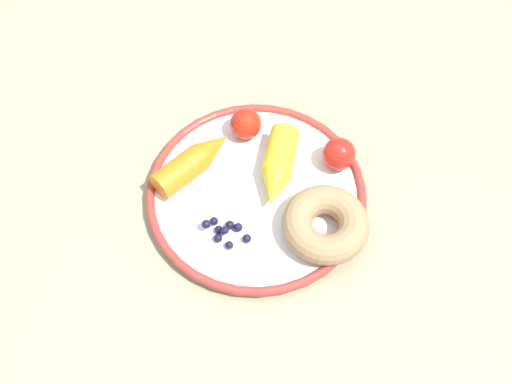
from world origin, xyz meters
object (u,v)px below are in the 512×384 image
(carrot_orange, at_px, (194,161))
(blueberry_pile, at_px, (225,231))
(plate, at_px, (256,193))
(tomato_near, at_px, (246,124))
(carrot_yellow, at_px, (279,167))
(tomato_mid, at_px, (339,154))
(donut, at_px, (325,224))
(dining_table, at_px, (280,221))

(carrot_orange, distance_m, blueberry_pile, 0.10)
(plate, height_order, blueberry_pile, blueberry_pile)
(plate, xyz_separation_m, tomato_near, (-0.01, 0.09, 0.02))
(plate, height_order, carrot_yellow, carrot_yellow)
(blueberry_pile, relative_size, tomato_mid, 1.39)
(donut, relative_size, blueberry_pile, 1.77)
(tomato_mid, bearing_deg, plate, -159.86)
(carrot_yellow, bearing_deg, tomato_near, 120.18)
(tomato_mid, bearing_deg, tomato_near, 155.71)
(dining_table, height_order, donut, donut)
(dining_table, distance_m, blueberry_pile, 0.14)
(blueberry_pile, bearing_deg, plate, 55.17)
(plate, distance_m, carrot_yellow, 0.05)
(carrot_yellow, bearing_deg, dining_table, -77.79)
(plate, bearing_deg, tomato_near, 96.02)
(blueberry_pile, bearing_deg, tomato_near, 78.68)
(tomato_mid, bearing_deg, carrot_yellow, -169.13)
(carrot_yellow, relative_size, tomato_near, 2.83)
(blueberry_pile, height_order, tomato_near, tomato_near)
(dining_table, height_order, tomato_mid, tomato_mid)
(donut, bearing_deg, blueberry_pile, 179.04)
(dining_table, height_order, carrot_yellow, carrot_yellow)
(carrot_orange, height_order, carrot_yellow, carrot_yellow)
(plate, distance_m, donut, 0.10)
(tomato_near, bearing_deg, donut, -59.16)
(dining_table, bearing_deg, tomato_near, 116.89)
(carrot_yellow, xyz_separation_m, tomato_mid, (0.08, 0.02, 0.00))
(donut, bearing_deg, carrot_orange, 148.60)
(tomato_near, distance_m, tomato_mid, 0.13)
(carrot_yellow, distance_m, tomato_mid, 0.08)
(carrot_orange, xyz_separation_m, donut, (0.16, -0.10, 0.00))
(plate, relative_size, carrot_yellow, 2.37)
(donut, xyz_separation_m, tomato_mid, (0.03, 0.10, 0.00))
(blueberry_pile, xyz_separation_m, tomato_mid, (0.15, 0.10, 0.01))
(blueberry_pile, bearing_deg, dining_table, 41.22)
(tomato_near, bearing_deg, blueberry_pile, -101.32)
(blueberry_pile, bearing_deg, carrot_yellow, 49.58)
(tomato_mid, bearing_deg, blueberry_pile, -146.77)
(blueberry_pile, xyz_separation_m, tomato_near, (0.03, 0.15, 0.01))
(carrot_orange, distance_m, donut, 0.19)
(carrot_orange, distance_m, tomato_mid, 0.19)
(donut, bearing_deg, plate, 143.81)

